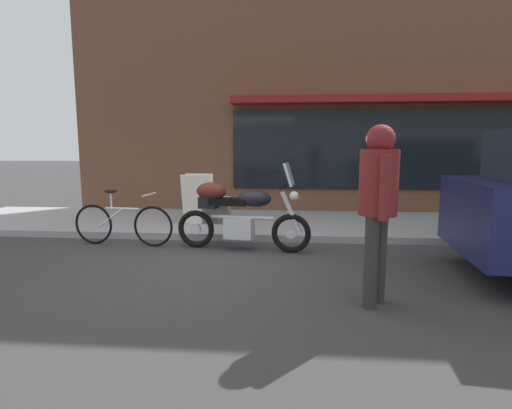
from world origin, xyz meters
name	(u,v)px	position (x,y,z in m)	size (l,w,h in m)	color
ground_plane	(206,264)	(0.00, 0.00, 0.00)	(80.00, 80.00, 0.00)	#383838
touring_motorcycle	(235,212)	(0.28, 0.87, 0.60)	(2.14, 0.84, 1.38)	black
parked_bicycle	(123,223)	(-1.60, 0.96, 0.37)	(1.72, 0.48, 0.92)	black
pedestrian_walking	(378,193)	(2.02, -1.28, 1.16)	(0.39, 0.56, 1.83)	#2D2D2D
sandwich_board_sign	(197,199)	(-0.65, 2.28, 0.61)	(0.55, 0.42, 0.97)	silver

